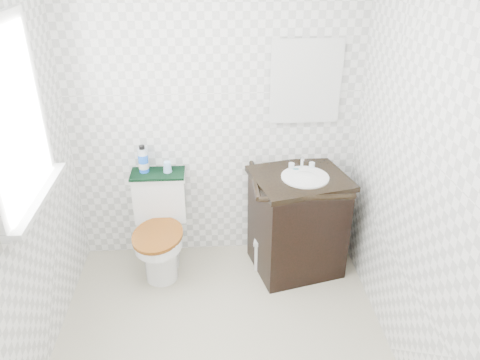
{
  "coord_description": "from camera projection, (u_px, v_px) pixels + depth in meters",
  "views": [
    {
      "loc": [
        -0.02,
        -2.12,
        2.4
      ],
      "look_at": [
        0.16,
        0.75,
        0.88
      ],
      "focal_mm": 35.0,
      "sensor_mm": 36.0,
      "label": 1
    }
  ],
  "objects": [
    {
      "name": "floor",
      "position": [
        222.0,
        357.0,
        2.99
      ],
      "size": [
        2.4,
        2.4,
        0.0
      ],
      "primitive_type": "plane",
      "color": "#BAB295",
      "rests_on": "ground"
    },
    {
      "name": "wall_back",
      "position": [
        215.0,
        115.0,
        3.49
      ],
      "size": [
        2.4,
        0.0,
        2.4
      ],
      "primitive_type": "plane",
      "rotation": [
        1.57,
        0.0,
        0.0
      ],
      "color": "white",
      "rests_on": "ground"
    },
    {
      "name": "wall_left",
      "position": [
        1.0,
        201.0,
        2.37
      ],
      "size": [
        0.0,
        2.4,
        2.4
      ],
      "primitive_type": "plane",
      "rotation": [
        1.57,
        0.0,
        1.57
      ],
      "color": "white",
      "rests_on": "ground"
    },
    {
      "name": "wall_right",
      "position": [
        425.0,
        188.0,
        2.49
      ],
      "size": [
        0.0,
        2.4,
        2.4
      ],
      "primitive_type": "plane",
      "rotation": [
        1.57,
        0.0,
        -1.57
      ],
      "color": "white",
      "rests_on": "ground"
    },
    {
      "name": "window",
      "position": [
        10.0,
        119.0,
        2.43
      ],
      "size": [
        0.02,
        0.7,
        0.9
      ],
      "primitive_type": "cube",
      "color": "white",
      "rests_on": "wall_left"
    },
    {
      "name": "mirror",
      "position": [
        306.0,
        82.0,
        3.39
      ],
      "size": [
        0.5,
        0.02,
        0.6
      ],
      "primitive_type": "cube",
      "color": "silver",
      "rests_on": "wall_back"
    },
    {
      "name": "toilet",
      "position": [
        161.0,
        231.0,
        3.66
      ],
      "size": [
        0.42,
        0.64,
        0.77
      ],
      "color": "white",
      "rests_on": "floor"
    },
    {
      "name": "vanity",
      "position": [
        297.0,
        221.0,
        3.62
      ],
      "size": [
        0.79,
        0.72,
        0.92
      ],
      "color": "black",
      "rests_on": "floor"
    },
    {
      "name": "trash_bin",
      "position": [
        266.0,
        253.0,
        3.73
      ],
      "size": [
        0.22,
        0.19,
        0.27
      ],
      "color": "silver",
      "rests_on": "floor"
    },
    {
      "name": "towel",
      "position": [
        158.0,
        174.0,
        3.56
      ],
      "size": [
        0.41,
        0.22,
        0.02
      ],
      "primitive_type": "cube",
      "color": "black",
      "rests_on": "toilet"
    },
    {
      "name": "mouthwash_bottle",
      "position": [
        143.0,
        160.0,
        3.53
      ],
      "size": [
        0.08,
        0.08,
        0.22
      ],
      "color": "blue",
      "rests_on": "towel"
    },
    {
      "name": "cup",
      "position": [
        167.0,
        167.0,
        3.55
      ],
      "size": [
        0.07,
        0.07,
        0.08
      ],
      "primitive_type": "cone",
      "color": "#99CBFB",
      "rests_on": "towel"
    },
    {
      "name": "soap_bar",
      "position": [
        296.0,
        169.0,
        3.52
      ],
      "size": [
        0.06,
        0.04,
        0.02
      ],
      "primitive_type": "ellipsoid",
      "color": "#186974",
      "rests_on": "vanity"
    }
  ]
}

